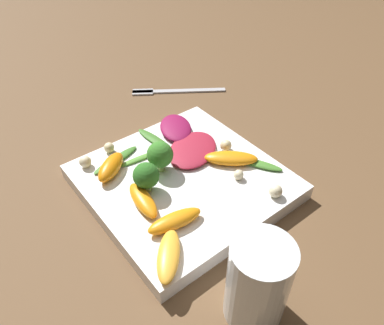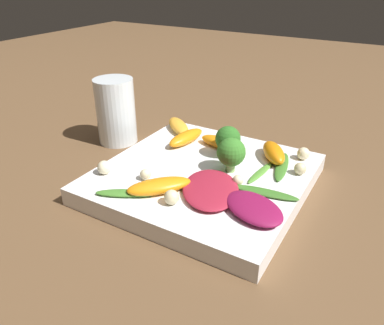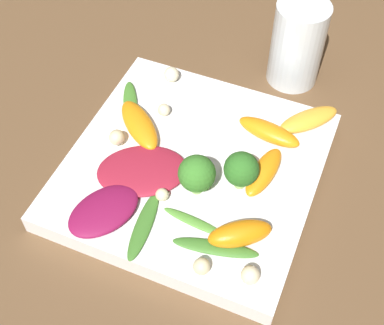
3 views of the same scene
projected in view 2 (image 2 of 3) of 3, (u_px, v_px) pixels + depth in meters
ground_plane at (204, 186)px, 0.51m from camera, size 2.40×2.40×0.00m
plate at (204, 178)px, 0.51m from camera, size 0.26×0.26×0.02m
drinking_glass at (116, 111)px, 0.62m from camera, size 0.06×0.06×0.11m
radicchio_leaf_0 at (254, 208)px, 0.41m from camera, size 0.08×0.09×0.01m
radicchio_leaf_1 at (211, 189)px, 0.45m from camera, size 0.12×0.10×0.01m
orange_segment_0 at (159, 186)px, 0.45m from camera, size 0.08×0.07×0.02m
orange_segment_1 at (221, 143)px, 0.56m from camera, size 0.03×0.07×0.02m
orange_segment_2 at (179, 126)px, 0.62m from camera, size 0.07×0.07×0.01m
orange_segment_3 at (274, 153)px, 0.52m from camera, size 0.07×0.06×0.02m
orange_segment_4 at (186, 137)px, 0.57m from camera, size 0.08×0.03×0.02m
broccoli_floret_0 at (231, 153)px, 0.49m from camera, size 0.04×0.04×0.05m
broccoli_floret_1 at (228, 139)px, 0.53m from camera, size 0.04×0.04×0.04m
arugula_sprig_0 at (126, 193)px, 0.45m from camera, size 0.05×0.07×0.01m
arugula_sprig_1 at (282, 166)px, 0.50m from camera, size 0.08×0.03×0.01m
arugula_sprig_2 at (265, 192)px, 0.45m from camera, size 0.03×0.08×0.01m
arugula_sprig_3 at (261, 172)px, 0.49m from camera, size 0.07×0.02×0.00m
macadamia_nut_0 at (145, 174)px, 0.48m from camera, size 0.01×0.01×0.01m
macadamia_nut_1 at (172, 197)px, 0.43m from camera, size 0.02×0.02×0.02m
macadamia_nut_2 at (303, 154)px, 0.52m from camera, size 0.02×0.02×0.02m
macadamia_nut_3 at (104, 167)px, 0.49m from camera, size 0.02×0.02×0.02m
macadamia_nut_4 at (300, 169)px, 0.49m from camera, size 0.02×0.02×0.02m
macadamia_nut_5 at (238, 180)px, 0.46m from camera, size 0.01×0.01×0.01m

